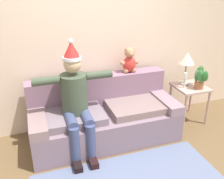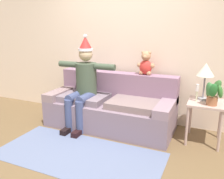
{
  "view_description": "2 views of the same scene",
  "coord_description": "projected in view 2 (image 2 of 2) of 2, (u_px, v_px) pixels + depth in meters",
  "views": [
    {
      "loc": [
        -0.9,
        -1.98,
        2.13
      ],
      "look_at": [
        0.05,
        0.82,
        0.84
      ],
      "focal_mm": 40.04,
      "sensor_mm": 36.0,
      "label": 1
    },
    {
      "loc": [
        1.51,
        -2.31,
        1.61
      ],
      "look_at": [
        0.1,
        0.84,
        0.69
      ],
      "focal_mm": 37.56,
      "sensor_mm": 36.0,
      "label": 2
    }
  ],
  "objects": [
    {
      "name": "candle_tall",
      "position": [
        197.0,
        90.0,
        3.25
      ],
      "size": [
        0.04,
        0.04,
        0.25
      ],
      "color": "beige",
      "rests_on": "side_table"
    },
    {
      "name": "side_table",
      "position": [
        206.0,
        109.0,
        3.28
      ],
      "size": [
        0.48,
        0.5,
        0.6
      ],
      "color": "#B5968F",
      "rests_on": "ground_plane"
    },
    {
      "name": "person_seated",
      "position": [
        84.0,
        82.0,
        3.78
      ],
      "size": [
        1.02,
        0.77,
        1.5
      ],
      "color": "#3E4B3A",
      "rests_on": "ground_plane"
    },
    {
      "name": "back_wall",
      "position": [
        123.0,
        42.0,
        4.06
      ],
      "size": [
        7.0,
        0.1,
        2.7
      ],
      "primitive_type": "cube",
      "color": "beige",
      "rests_on": "ground_plane"
    },
    {
      "name": "ground_plane",
      "position": [
        79.0,
        155.0,
        3.05
      ],
      "size": [
        10.0,
        10.0,
        0.0
      ],
      "primitive_type": "plane",
      "color": "brown"
    },
    {
      "name": "teddy_bear",
      "position": [
        146.0,
        64.0,
        3.73
      ],
      "size": [
        0.29,
        0.17,
        0.38
      ],
      "color": "red",
      "rests_on": "couch"
    },
    {
      "name": "table_lamp",
      "position": [
        206.0,
        72.0,
        3.26
      ],
      "size": [
        0.24,
        0.24,
        0.53
      ],
      "color": "#90929A",
      "rests_on": "side_table"
    },
    {
      "name": "couch",
      "position": [
        111.0,
        107.0,
        3.88
      ],
      "size": [
        2.05,
        0.87,
        0.86
      ],
      "color": "slate",
      "rests_on": "ground_plane"
    },
    {
      "name": "area_rug",
      "position": [
        78.0,
        155.0,
        3.04
      ],
      "size": [
        2.18,
        1.02,
        0.01
      ],
      "primitive_type": "cube",
      "color": "slate",
      "rests_on": "ground_plane"
    },
    {
      "name": "potted_plant",
      "position": [
        213.0,
        93.0,
        3.08
      ],
      "size": [
        0.26,
        0.26,
        0.35
      ],
      "color": "#995C3C",
      "rests_on": "side_table"
    },
    {
      "name": "candle_short",
      "position": [
        218.0,
        92.0,
        3.2
      ],
      "size": [
        0.04,
        0.04,
        0.23
      ],
      "color": "beige",
      "rests_on": "side_table"
    }
  ]
}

